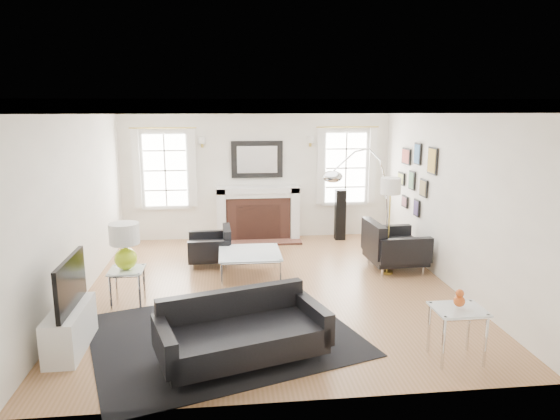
{
  "coord_description": "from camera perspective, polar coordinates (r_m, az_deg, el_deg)",
  "views": [
    {
      "loc": [
        -0.65,
        -7.2,
        2.76
      ],
      "look_at": [
        0.18,
        0.3,
        1.15
      ],
      "focal_mm": 32.0,
      "sensor_mm": 36.0,
      "label": 1
    }
  ],
  "objects": [
    {
      "name": "window_left",
      "position": [
        10.3,
        -12.98,
        4.47
      ],
      "size": [
        1.24,
        0.15,
        1.62
      ],
      "color": "white",
      "rests_on": "back_wall"
    },
    {
      "name": "left_wall",
      "position": [
        7.62,
        -22.18,
        0.86
      ],
      "size": [
        0.04,
        6.0,
        2.8
      ],
      "primitive_type": "cube",
      "color": "white",
      "rests_on": "floor"
    },
    {
      "name": "stick_floor_lamp",
      "position": [
        8.22,
        12.52,
        2.14
      ],
      "size": [
        0.32,
        0.32,
        1.6
      ],
      "color": "gold",
      "rests_on": "floor"
    },
    {
      "name": "front_wall",
      "position": [
        4.46,
        2.38,
        -5.72
      ],
      "size": [
        5.5,
        0.04,
        2.8
      ],
      "primitive_type": "cube",
      "color": "white",
      "rests_on": "floor"
    },
    {
      "name": "ceiling",
      "position": [
        7.23,
        -1.17,
        12.35
      ],
      "size": [
        5.5,
        6.0,
        0.02
      ],
      "primitive_type": "cube",
      "color": "white",
      "rests_on": "back_wall"
    },
    {
      "name": "coffee_table",
      "position": [
        8.03,
        -3.49,
        -5.05
      ],
      "size": [
        0.98,
        0.98,
        0.43
      ],
      "color": "silver",
      "rests_on": "floor"
    },
    {
      "name": "fireplace",
      "position": [
        10.25,
        -2.52,
        -0.47
      ],
      "size": [
        1.7,
        0.69,
        1.11
      ],
      "color": "white",
      "rests_on": "floor"
    },
    {
      "name": "tv_unit",
      "position": [
        6.28,
        -22.85,
        -11.76
      ],
      "size": [
        0.35,
        1.0,
        1.09
      ],
      "color": "white",
      "rests_on": "floor"
    },
    {
      "name": "armchair_right",
      "position": [
        8.69,
        12.65,
        -4.16
      ],
      "size": [
        0.95,
        1.05,
        0.68
      ],
      "color": "black",
      "rests_on": "floor"
    },
    {
      "name": "area_rug",
      "position": [
        6.3,
        -6.48,
        -13.97
      ],
      "size": [
        3.64,
        3.32,
        0.01
      ],
      "primitive_type": "cube",
      "rotation": [
        0.0,
        0.0,
        0.31
      ],
      "color": "black",
      "rests_on": "floor"
    },
    {
      "name": "nesting_table",
      "position": [
        5.86,
        19.66,
        -11.63
      ],
      "size": [
        0.55,
        0.46,
        0.6
      ],
      "color": "silver",
      "rests_on": "floor"
    },
    {
      "name": "arc_floor_lamp",
      "position": [
        8.32,
        9.36,
        0.73
      ],
      "size": [
        1.51,
        1.39,
        2.13
      ],
      "color": "white",
      "rests_on": "floor"
    },
    {
      "name": "window_right",
      "position": [
        10.53,
        7.51,
        4.83
      ],
      "size": [
        1.24,
        0.15,
        1.62
      ],
      "color": "white",
      "rests_on": "back_wall"
    },
    {
      "name": "sofa",
      "position": [
        5.61,
        -4.48,
        -13.79
      ],
      "size": [
        1.97,
        1.31,
        0.59
      ],
      "color": "black",
      "rests_on": "floor"
    },
    {
      "name": "side_table_left",
      "position": [
        7.31,
        -17.08,
        -7.26
      ],
      "size": [
        0.47,
        0.47,
        0.51
      ],
      "color": "silver",
      "rests_on": "floor"
    },
    {
      "name": "gourd_lamp",
      "position": [
        7.17,
        -17.32,
        -3.63
      ],
      "size": [
        0.41,
        0.41,
        0.66
      ],
      "color": "#B9DE1B",
      "rests_on": "side_table_left"
    },
    {
      "name": "crown_molding",
      "position": [
        7.23,
        -1.17,
        11.87
      ],
      "size": [
        5.5,
        6.0,
        0.12
      ],
      "primitive_type": "cube",
      "color": "white",
      "rests_on": "back_wall"
    },
    {
      "name": "mantel_mirror",
      "position": [
        10.24,
        -2.64,
        5.79
      ],
      "size": [
        1.05,
        0.07,
        0.75
      ],
      "color": "black",
      "rests_on": "back_wall"
    },
    {
      "name": "orange_vase",
      "position": [
        5.77,
        19.82,
        -9.55
      ],
      "size": [
        0.12,
        0.12,
        0.2
      ],
      "color": "#CA5119",
      "rests_on": "nesting_table"
    },
    {
      "name": "floor",
      "position": [
        7.74,
        -1.08,
        -8.86
      ],
      "size": [
        6.0,
        6.0,
        0.0
      ],
      "primitive_type": "plane",
      "color": "olive",
      "rests_on": "ground"
    },
    {
      "name": "speaker_tower",
      "position": [
        10.37,
        6.89,
        -0.53
      ],
      "size": [
        0.22,
        0.22,
        1.04
      ],
      "primitive_type": "cube",
      "rotation": [
        0.0,
        0.0,
        -0.04
      ],
      "color": "black",
      "rests_on": "floor"
    },
    {
      "name": "back_wall",
      "position": [
        10.31,
        -2.64,
        4.44
      ],
      "size": [
        5.5,
        0.04,
        2.8
      ],
      "primitive_type": "cube",
      "color": "white",
      "rests_on": "floor"
    },
    {
      "name": "armchair_left",
      "position": [
        8.81,
        -7.76,
        -4.27
      ],
      "size": [
        0.75,
        0.83,
        0.54
      ],
      "color": "black",
      "rests_on": "floor"
    },
    {
      "name": "right_wall",
      "position": [
        8.08,
        18.7,
        1.7
      ],
      "size": [
        0.04,
        6.0,
        2.8
      ],
      "primitive_type": "cube",
      "color": "white",
      "rests_on": "floor"
    },
    {
      "name": "gallery_wall",
      "position": [
        9.22,
        15.22,
        3.97
      ],
      "size": [
        0.04,
        1.73,
        1.29
      ],
      "color": "black",
      "rests_on": "right_wall"
    }
  ]
}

